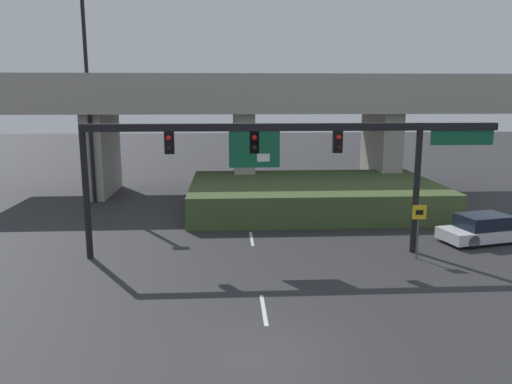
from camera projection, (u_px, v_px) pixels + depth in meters
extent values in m
plane|color=#2D2D30|center=(271.00, 354.00, 13.75)|extent=(160.00, 160.00, 0.00)
cube|color=silver|center=(264.00, 310.00, 16.57)|extent=(0.14, 2.40, 0.01)
cube|color=silver|center=(252.00, 239.00, 24.70)|extent=(0.14, 2.40, 0.01)
cube|color=silver|center=(245.00, 203.00, 32.83)|extent=(0.14, 2.40, 0.01)
cube|color=silver|center=(242.00, 181.00, 40.97)|extent=(0.14, 2.40, 0.01)
cylinder|color=black|center=(86.00, 193.00, 21.26)|extent=(0.28, 0.28, 5.82)
cylinder|color=black|center=(416.00, 189.00, 22.07)|extent=(0.28, 0.28, 5.82)
cube|color=black|center=(294.00, 127.00, 21.23)|extent=(17.78, 0.32, 0.32)
cube|color=black|center=(169.00, 143.00, 21.06)|extent=(0.40, 0.28, 0.95)
sphere|color=red|center=(169.00, 138.00, 20.85)|extent=(0.22, 0.22, 0.22)
sphere|color=black|center=(169.00, 148.00, 20.93)|extent=(0.22, 0.22, 0.22)
cube|color=black|center=(254.00, 142.00, 21.26)|extent=(0.40, 0.28, 0.95)
sphere|color=red|center=(254.00, 138.00, 21.05)|extent=(0.22, 0.22, 0.22)
sphere|color=black|center=(254.00, 148.00, 21.13)|extent=(0.22, 0.22, 0.22)
cube|color=black|center=(338.00, 142.00, 21.46)|extent=(0.40, 0.28, 0.95)
sphere|color=red|center=(339.00, 137.00, 21.25)|extent=(0.22, 0.22, 0.22)
sphere|color=black|center=(338.00, 147.00, 21.33)|extent=(0.22, 0.22, 0.22)
cube|color=#115B38|center=(254.00, 149.00, 21.22)|extent=(2.17, 0.08, 1.55)
cube|color=white|center=(263.00, 158.00, 21.26)|extent=(0.54, 0.03, 0.34)
cube|color=#115B38|center=(462.00, 138.00, 21.68)|extent=(2.79, 0.07, 0.64)
cylinder|color=#4C4C4C|center=(418.00, 232.00, 21.49)|extent=(0.08, 0.08, 2.43)
cube|color=yellow|center=(419.00, 212.00, 21.27)|extent=(0.60, 0.03, 0.60)
cube|color=black|center=(420.00, 212.00, 21.26)|extent=(0.33, 0.01, 0.21)
cylinder|color=black|center=(88.00, 101.00, 31.75)|extent=(0.24, 0.24, 13.17)
cube|color=#A39E93|center=(243.00, 100.00, 35.29)|extent=(35.53, 7.27, 1.67)
cube|color=#A39E93|center=(245.00, 80.00, 31.68)|extent=(35.53, 0.40, 0.90)
cube|color=#A39E93|center=(102.00, 154.00, 35.44)|extent=(1.40, 5.82, 5.77)
cube|color=#A39E93|center=(243.00, 153.00, 36.01)|extent=(1.40, 5.82, 5.77)
cube|color=#A39E93|center=(380.00, 152.00, 36.58)|extent=(1.40, 5.82, 5.77)
cube|color=#42562D|center=(313.00, 195.00, 30.90)|extent=(14.97, 9.52, 1.73)
cube|color=silver|center=(486.00, 233.00, 24.15)|extent=(4.73, 2.75, 0.54)
cube|color=black|center=(484.00, 221.00, 23.99)|extent=(2.61, 2.10, 0.65)
cylinder|color=black|center=(497.00, 229.00, 25.30)|extent=(0.67, 0.36, 0.64)
cylinder|color=black|center=(451.00, 233.00, 24.55)|extent=(0.67, 0.36, 0.64)
cylinder|color=black|center=(473.00, 242.00, 23.05)|extent=(0.67, 0.36, 0.64)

